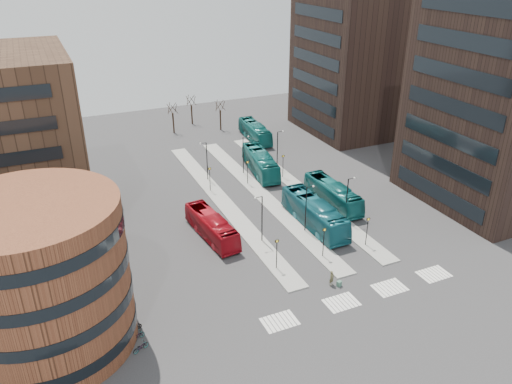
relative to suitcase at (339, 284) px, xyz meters
name	(u,v)px	position (x,y,z in m)	size (l,w,h in m)	color
ground	(373,324)	(-0.28, -6.45, -0.30)	(160.00, 160.00, 0.00)	#2B2B2D
island_left	(223,201)	(-4.28, 23.55, -0.22)	(2.50, 45.00, 0.15)	gray
island_mid	(261,194)	(1.72, 23.55, -0.22)	(2.50, 45.00, 0.15)	gray
island_right	(297,187)	(7.72, 23.55, -0.22)	(2.50, 45.00, 0.15)	gray
suitcase	(339,284)	(0.00, 0.00, 0.00)	(0.48, 0.38, 0.60)	navy
red_bus	(212,226)	(-8.89, 15.08, 1.22)	(2.55, 10.89, 3.03)	#A20C17
teal_bus_a	(314,213)	(4.12, 12.43, 1.49)	(3.00, 12.82, 3.57)	#145764
teal_bus_b	(260,162)	(5.01, 30.93, 1.42)	(2.89, 12.36, 3.44)	#146462
teal_bus_c	(333,194)	(9.52, 16.59, 1.31)	(2.70, 11.55, 3.22)	#125B5D
teal_bus_d	(255,132)	(10.52, 45.38, 1.31)	(2.70, 11.53, 3.21)	#13625F
traveller	(332,278)	(-0.65, 0.50, 0.57)	(0.63, 0.41, 1.73)	brown
commuter_a	(234,247)	(-7.77, 10.35, 0.60)	(0.88, 0.68, 1.80)	black
commuter_b	(326,237)	(3.18, 7.94, 0.59)	(1.04, 0.43, 1.77)	black
commuter_c	(327,233)	(3.87, 8.87, 0.58)	(1.13, 0.65, 1.75)	black
bicycle_near	(141,347)	(-21.28, -0.85, 0.12)	(0.55, 1.59, 0.84)	gray
bicycle_mid	(134,326)	(-21.28, 2.17, 0.15)	(0.42, 1.50, 0.90)	gray
bicycle_far	(137,336)	(-21.28, 0.68, 0.11)	(0.54, 1.56, 0.82)	gray
crosswalk_stripes	(364,295)	(1.47, -2.45, -0.29)	(22.35, 2.40, 0.01)	silver
round_building	(39,278)	(-28.28, 3.55, 6.69)	(15.16, 15.16, 14.00)	brown
tower_near	(511,94)	(31.69, 9.55, 14.70)	(20.12, 20.00, 30.00)	black
tower_far	(361,52)	(31.69, 43.55, 14.70)	(20.12, 20.00, 30.00)	black
sign_poles	(280,200)	(1.32, 16.54, 2.11)	(12.45, 22.12, 3.65)	black
lamp_posts	(271,176)	(2.35, 21.55, 3.28)	(14.04, 20.24, 6.12)	black
bare_trees	(195,115)	(2.38, 56.21, 2.43)	(10.97, 8.14, 5.90)	black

